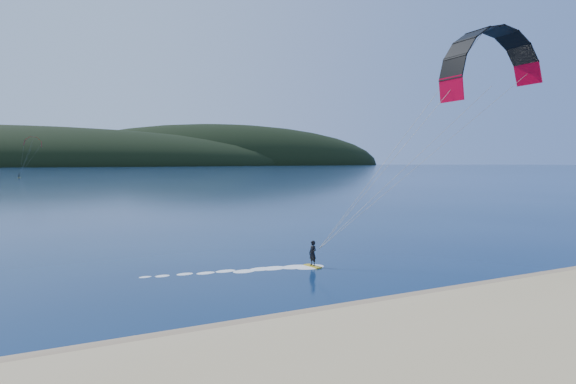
{
  "coord_description": "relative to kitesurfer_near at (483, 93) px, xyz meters",
  "views": [
    {
      "loc": [
        -6.86,
        -12.18,
        6.61
      ],
      "look_at": [
        4.06,
        10.0,
        5.0
      ],
      "focal_mm": 29.23,
      "sensor_mm": 36.0,
      "label": 1
    }
  ],
  "objects": [
    {
      "name": "wet_sand",
      "position": [
        -17.45,
        -4.77,
        -10.91
      ],
      "size": [
        220.0,
        2.5,
        0.1
      ],
      "color": "#927555",
      "rests_on": "ground"
    },
    {
      "name": "ground",
      "position": [
        -17.45,
        -9.27,
        -10.96
      ],
      "size": [
        1800.0,
        1800.0,
        0.0
      ],
      "primitive_type": "plane",
      "color": "#081D3E",
      "rests_on": "ground"
    },
    {
      "name": "kitesurfer_near",
      "position": [
        0.0,
        0.0,
        0.0
      ],
      "size": [
        25.26,
        7.03,
        15.33
      ],
      "color": "gold",
      "rests_on": "ground"
    },
    {
      "name": "kitesurfer_far",
      "position": [
        -32.97,
        191.32,
        2.05
      ],
      "size": [
        9.59,
        8.23,
        15.33
      ],
      "color": "gold",
      "rests_on": "ground"
    },
    {
      "name": "headland",
      "position": [
        -16.82,
        736.02,
        -10.96
      ],
      "size": [
        1200.0,
        310.0,
        140.0
      ],
      "color": "black",
      "rests_on": "ground"
    }
  ]
}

